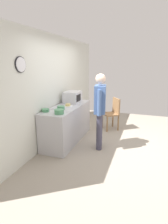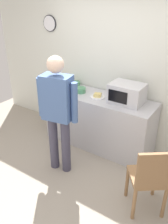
{
  "view_description": "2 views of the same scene",
  "coord_description": "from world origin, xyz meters",
  "px_view_note": "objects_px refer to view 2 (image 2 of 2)",
  "views": [
    {
      "loc": [
        -4.2,
        -0.63,
        1.96
      ],
      "look_at": [
        -0.26,
        0.73,
        0.83
      ],
      "focal_mm": 29.61,
      "sensor_mm": 36.0,
      "label": 1
    },
    {
      "loc": [
        1.6,
        -1.84,
        2.4
      ],
      "look_at": [
        -0.16,
        0.82,
        0.79
      ],
      "focal_mm": 37.87,
      "sensor_mm": 36.0,
      "label": 2
    }
  ],
  "objects_px": {
    "sandwich_plate": "(98,96)",
    "salad_bowl": "(81,90)",
    "microwave": "(127,93)",
    "cereal_bowl": "(76,83)",
    "person_standing": "(58,109)",
    "spoon_utensil": "(86,87)",
    "mixing_bowl": "(60,88)",
    "wooden_chair": "(150,178)",
    "fork_utensil": "(65,96)"
  },
  "relations": [
    {
      "from": "sandwich_plate",
      "to": "person_standing",
      "type": "bearing_deg",
      "value": -98.7
    },
    {
      "from": "salad_bowl",
      "to": "mixing_bowl",
      "type": "bearing_deg",
      "value": -160.17
    },
    {
      "from": "cereal_bowl",
      "to": "fork_utensil",
      "type": "xyz_separation_m",
      "value": [
        0.16,
        -0.52,
        -0.03
      ]
    },
    {
      "from": "mixing_bowl",
      "to": "spoon_utensil",
      "type": "relative_size",
      "value": 1.17
    },
    {
      "from": "mixing_bowl",
      "to": "cereal_bowl",
      "type": "bearing_deg",
      "value": 80.3
    },
    {
      "from": "spoon_utensil",
      "to": "salad_bowl",
      "type": "bearing_deg",
      "value": -76.9
    },
    {
      "from": "microwave",
      "to": "wooden_chair",
      "type": "xyz_separation_m",
      "value": [
        0.76,
        -0.96,
        -0.53
      ]
    },
    {
      "from": "fork_utensil",
      "to": "wooden_chair",
      "type": "distance_m",
      "value": 1.85
    },
    {
      "from": "cereal_bowl",
      "to": "mixing_bowl",
      "type": "relative_size",
      "value": 0.81
    },
    {
      "from": "sandwich_plate",
      "to": "wooden_chair",
      "type": "xyz_separation_m",
      "value": [
        1.23,
        -0.9,
        -0.4
      ]
    },
    {
      "from": "salad_bowl",
      "to": "fork_utensil",
      "type": "xyz_separation_m",
      "value": [
        -0.11,
        -0.28,
        -0.04
      ]
    },
    {
      "from": "cereal_bowl",
      "to": "spoon_utensil",
      "type": "relative_size",
      "value": 0.95
    },
    {
      "from": "sandwich_plate",
      "to": "wooden_chair",
      "type": "relative_size",
      "value": 0.25
    },
    {
      "from": "microwave",
      "to": "salad_bowl",
      "type": "xyz_separation_m",
      "value": [
        -0.81,
        -0.04,
        -0.11
      ]
    },
    {
      "from": "wooden_chair",
      "to": "sandwich_plate",
      "type": "bearing_deg",
      "value": 143.88
    },
    {
      "from": "sandwich_plate",
      "to": "salad_bowl",
      "type": "relative_size",
      "value": 1.36
    },
    {
      "from": "person_standing",
      "to": "spoon_utensil",
      "type": "bearing_deg",
      "value": 103.86
    },
    {
      "from": "microwave",
      "to": "spoon_utensil",
      "type": "xyz_separation_m",
      "value": [
        -0.87,
        0.2,
        -0.15
      ]
    },
    {
      "from": "microwave",
      "to": "person_standing",
      "type": "distance_m",
      "value": 1.09
    },
    {
      "from": "cereal_bowl",
      "to": "fork_utensil",
      "type": "distance_m",
      "value": 0.54
    },
    {
      "from": "wooden_chair",
      "to": "spoon_utensil",
      "type": "bearing_deg",
      "value": 144.56
    },
    {
      "from": "mixing_bowl",
      "to": "wooden_chair",
      "type": "bearing_deg",
      "value": -22.71
    },
    {
      "from": "person_standing",
      "to": "wooden_chair",
      "type": "bearing_deg",
      "value": -2.48
    },
    {
      "from": "fork_utensil",
      "to": "person_standing",
      "type": "relative_size",
      "value": 0.1
    },
    {
      "from": "salad_bowl",
      "to": "wooden_chair",
      "type": "xyz_separation_m",
      "value": [
        1.58,
        -0.92,
        -0.42
      ]
    },
    {
      "from": "wooden_chair",
      "to": "mixing_bowl",
      "type": "bearing_deg",
      "value": 157.29
    },
    {
      "from": "mixing_bowl",
      "to": "person_standing",
      "type": "bearing_deg",
      "value": -53.28
    },
    {
      "from": "salad_bowl",
      "to": "fork_utensil",
      "type": "relative_size",
      "value": 1.02
    },
    {
      "from": "sandwich_plate",
      "to": "person_standing",
      "type": "distance_m",
      "value": 0.85
    },
    {
      "from": "sandwich_plate",
      "to": "fork_utensil",
      "type": "bearing_deg",
      "value": -151.22
    },
    {
      "from": "microwave",
      "to": "spoon_utensil",
      "type": "bearing_deg",
      "value": 167.15
    },
    {
      "from": "microwave",
      "to": "spoon_utensil",
      "type": "relative_size",
      "value": 2.94
    },
    {
      "from": "microwave",
      "to": "cereal_bowl",
      "type": "xyz_separation_m",
      "value": [
        -1.09,
        0.2,
        -0.12
      ]
    },
    {
      "from": "sandwich_plate",
      "to": "mixing_bowl",
      "type": "xyz_separation_m",
      "value": [
        -0.68,
        -0.1,
        0.03
      ]
    },
    {
      "from": "microwave",
      "to": "cereal_bowl",
      "type": "bearing_deg",
      "value": 169.6
    },
    {
      "from": "sandwich_plate",
      "to": "mixing_bowl",
      "type": "bearing_deg",
      "value": -171.83
    },
    {
      "from": "mixing_bowl",
      "to": "person_standing",
      "type": "xyz_separation_m",
      "value": [
        0.55,
        -0.74,
        0.05
      ]
    },
    {
      "from": "cereal_bowl",
      "to": "person_standing",
      "type": "distance_m",
      "value": 1.21
    },
    {
      "from": "microwave",
      "to": "salad_bowl",
      "type": "distance_m",
      "value": 0.82
    },
    {
      "from": "microwave",
      "to": "spoon_utensil",
      "type": "height_order",
      "value": "microwave"
    },
    {
      "from": "spoon_utensil",
      "to": "mixing_bowl",
      "type": "bearing_deg",
      "value": -127.94
    },
    {
      "from": "spoon_utensil",
      "to": "fork_utensil",
      "type": "bearing_deg",
      "value": -96.49
    },
    {
      "from": "salad_bowl",
      "to": "mixing_bowl",
      "type": "relative_size",
      "value": 0.87
    },
    {
      "from": "cereal_bowl",
      "to": "mixing_bowl",
      "type": "xyz_separation_m",
      "value": [
        -0.06,
        -0.36,
        0.02
      ]
    },
    {
      "from": "fork_utensil",
      "to": "spoon_utensil",
      "type": "distance_m",
      "value": 0.52
    },
    {
      "from": "salad_bowl",
      "to": "spoon_utensil",
      "type": "height_order",
      "value": "salad_bowl"
    },
    {
      "from": "sandwich_plate",
      "to": "fork_utensil",
      "type": "relative_size",
      "value": 1.39
    },
    {
      "from": "cereal_bowl",
      "to": "microwave",
      "type": "bearing_deg",
      "value": -10.4
    },
    {
      "from": "microwave",
      "to": "wooden_chair",
      "type": "relative_size",
      "value": 0.53
    },
    {
      "from": "fork_utensil",
      "to": "person_standing",
      "type": "xyz_separation_m",
      "value": [
        0.33,
        -0.59,
        0.1
      ]
    }
  ]
}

